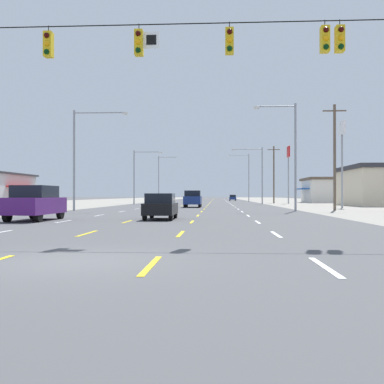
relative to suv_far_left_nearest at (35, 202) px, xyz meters
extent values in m
plane|color=#4C4C4F|center=(7.21, 50.52, -1.03)|extent=(572.00, 572.00, 0.00)
cube|color=gray|center=(-17.54, 50.52, -1.02)|extent=(28.00, 440.00, 0.01)
cube|color=gray|center=(31.96, 50.52, -1.02)|extent=(28.00, 440.00, 0.01)
cube|color=white|center=(1.96, -0.98, -1.02)|extent=(0.14, 2.60, 0.01)
cube|color=white|center=(1.96, 6.52, -1.02)|extent=(0.14, 2.60, 0.01)
cube|color=white|center=(1.96, 14.02, -1.02)|extent=(0.14, 2.60, 0.01)
cube|color=white|center=(1.96, 21.52, -1.02)|extent=(0.14, 2.60, 0.01)
cube|color=white|center=(1.96, 29.02, -1.02)|extent=(0.14, 2.60, 0.01)
cube|color=white|center=(1.96, 36.52, -1.02)|extent=(0.14, 2.60, 0.01)
cube|color=white|center=(1.96, 44.02, -1.02)|extent=(0.14, 2.60, 0.01)
cube|color=white|center=(1.96, 51.52, -1.02)|extent=(0.14, 2.60, 0.01)
cube|color=white|center=(1.96, 59.02, -1.02)|extent=(0.14, 2.60, 0.01)
cube|color=white|center=(1.96, 66.52, -1.02)|extent=(0.14, 2.60, 0.01)
cube|color=white|center=(1.96, 74.02, -1.02)|extent=(0.14, 2.60, 0.01)
cube|color=white|center=(1.96, 81.52, -1.02)|extent=(0.14, 2.60, 0.01)
cube|color=white|center=(1.96, 89.02, -1.02)|extent=(0.14, 2.60, 0.01)
cube|color=white|center=(1.96, 96.52, -1.02)|extent=(0.14, 2.60, 0.01)
cube|color=white|center=(1.96, 104.02, -1.02)|extent=(0.14, 2.60, 0.01)
cube|color=white|center=(1.96, 111.52, -1.02)|extent=(0.14, 2.60, 0.01)
cube|color=white|center=(1.96, 119.02, -1.02)|extent=(0.14, 2.60, 0.01)
cube|color=white|center=(1.96, 126.52, -1.02)|extent=(0.14, 2.60, 0.01)
cube|color=white|center=(1.96, 134.02, -1.02)|extent=(0.14, 2.60, 0.01)
cube|color=white|center=(1.96, 141.52, -1.02)|extent=(0.14, 2.60, 0.01)
cube|color=white|center=(1.96, 149.02, -1.02)|extent=(0.14, 2.60, 0.01)
cube|color=white|center=(1.96, 156.52, -1.02)|extent=(0.14, 2.60, 0.01)
cube|color=white|center=(1.96, 164.02, -1.02)|extent=(0.14, 2.60, 0.01)
cube|color=white|center=(1.96, 171.52, -1.02)|extent=(0.14, 2.60, 0.01)
cube|color=white|center=(1.96, 179.02, -1.02)|extent=(0.14, 2.60, 0.01)
cube|color=white|center=(1.96, 186.52, -1.02)|extent=(0.14, 2.60, 0.01)
cube|color=white|center=(1.96, 194.02, -1.02)|extent=(0.14, 2.60, 0.01)
cube|color=white|center=(1.96, 201.52, -1.02)|extent=(0.14, 2.60, 0.01)
cube|color=yellow|center=(5.46, -8.48, -1.02)|extent=(0.14, 2.60, 0.01)
cube|color=yellow|center=(5.46, -0.98, -1.02)|extent=(0.14, 2.60, 0.01)
cube|color=yellow|center=(5.46, 6.52, -1.02)|extent=(0.14, 2.60, 0.01)
cube|color=yellow|center=(5.46, 14.02, -1.02)|extent=(0.14, 2.60, 0.01)
cube|color=yellow|center=(5.46, 21.52, -1.02)|extent=(0.14, 2.60, 0.01)
cube|color=yellow|center=(5.46, 29.02, -1.02)|extent=(0.14, 2.60, 0.01)
cube|color=yellow|center=(5.46, 36.52, -1.02)|extent=(0.14, 2.60, 0.01)
cube|color=yellow|center=(5.46, 44.02, -1.02)|extent=(0.14, 2.60, 0.01)
cube|color=yellow|center=(5.46, 51.52, -1.02)|extent=(0.14, 2.60, 0.01)
cube|color=yellow|center=(5.46, 59.02, -1.02)|extent=(0.14, 2.60, 0.01)
cube|color=yellow|center=(5.46, 66.52, -1.02)|extent=(0.14, 2.60, 0.01)
cube|color=yellow|center=(5.46, 74.02, -1.02)|extent=(0.14, 2.60, 0.01)
cube|color=yellow|center=(5.46, 81.52, -1.02)|extent=(0.14, 2.60, 0.01)
cube|color=yellow|center=(5.46, 89.02, -1.02)|extent=(0.14, 2.60, 0.01)
cube|color=yellow|center=(5.46, 96.52, -1.02)|extent=(0.14, 2.60, 0.01)
cube|color=yellow|center=(5.46, 104.02, -1.02)|extent=(0.14, 2.60, 0.01)
cube|color=yellow|center=(5.46, 111.52, -1.02)|extent=(0.14, 2.60, 0.01)
cube|color=yellow|center=(5.46, 119.02, -1.02)|extent=(0.14, 2.60, 0.01)
cube|color=yellow|center=(5.46, 126.52, -1.02)|extent=(0.14, 2.60, 0.01)
cube|color=yellow|center=(5.46, 134.02, -1.02)|extent=(0.14, 2.60, 0.01)
cube|color=yellow|center=(5.46, 141.52, -1.02)|extent=(0.14, 2.60, 0.01)
cube|color=yellow|center=(5.46, 149.02, -1.02)|extent=(0.14, 2.60, 0.01)
cube|color=yellow|center=(5.46, 156.52, -1.02)|extent=(0.14, 2.60, 0.01)
cube|color=yellow|center=(5.46, 164.02, -1.02)|extent=(0.14, 2.60, 0.01)
cube|color=yellow|center=(5.46, 171.52, -1.02)|extent=(0.14, 2.60, 0.01)
cube|color=yellow|center=(5.46, 179.02, -1.02)|extent=(0.14, 2.60, 0.01)
cube|color=yellow|center=(5.46, 186.52, -1.02)|extent=(0.14, 2.60, 0.01)
cube|color=yellow|center=(5.46, 194.02, -1.02)|extent=(0.14, 2.60, 0.01)
cube|color=yellow|center=(5.46, 201.52, -1.02)|extent=(0.14, 2.60, 0.01)
cube|color=yellow|center=(8.96, -15.98, -1.02)|extent=(0.14, 2.60, 0.01)
cube|color=yellow|center=(8.96, -8.48, -1.02)|extent=(0.14, 2.60, 0.01)
cube|color=yellow|center=(8.96, -0.98, -1.02)|extent=(0.14, 2.60, 0.01)
cube|color=yellow|center=(8.96, 6.52, -1.02)|extent=(0.14, 2.60, 0.01)
cube|color=yellow|center=(8.96, 14.02, -1.02)|extent=(0.14, 2.60, 0.01)
cube|color=yellow|center=(8.96, 21.52, -1.02)|extent=(0.14, 2.60, 0.01)
cube|color=yellow|center=(8.96, 29.02, -1.02)|extent=(0.14, 2.60, 0.01)
cube|color=yellow|center=(8.96, 36.52, -1.02)|extent=(0.14, 2.60, 0.01)
cube|color=yellow|center=(8.96, 44.02, -1.02)|extent=(0.14, 2.60, 0.01)
cube|color=yellow|center=(8.96, 51.52, -1.02)|extent=(0.14, 2.60, 0.01)
cube|color=yellow|center=(8.96, 59.02, -1.02)|extent=(0.14, 2.60, 0.01)
cube|color=yellow|center=(8.96, 66.52, -1.02)|extent=(0.14, 2.60, 0.01)
cube|color=yellow|center=(8.96, 74.02, -1.02)|extent=(0.14, 2.60, 0.01)
cube|color=yellow|center=(8.96, 81.52, -1.02)|extent=(0.14, 2.60, 0.01)
cube|color=yellow|center=(8.96, 89.02, -1.02)|extent=(0.14, 2.60, 0.01)
cube|color=yellow|center=(8.96, 96.52, -1.02)|extent=(0.14, 2.60, 0.01)
cube|color=yellow|center=(8.96, 104.02, -1.02)|extent=(0.14, 2.60, 0.01)
cube|color=yellow|center=(8.96, 111.52, -1.02)|extent=(0.14, 2.60, 0.01)
cube|color=yellow|center=(8.96, 119.02, -1.02)|extent=(0.14, 2.60, 0.01)
cube|color=yellow|center=(8.96, 126.52, -1.02)|extent=(0.14, 2.60, 0.01)
cube|color=yellow|center=(8.96, 134.02, -1.02)|extent=(0.14, 2.60, 0.01)
cube|color=yellow|center=(8.96, 141.52, -1.02)|extent=(0.14, 2.60, 0.01)
cube|color=yellow|center=(8.96, 149.02, -1.02)|extent=(0.14, 2.60, 0.01)
cube|color=yellow|center=(8.96, 156.52, -1.02)|extent=(0.14, 2.60, 0.01)
cube|color=yellow|center=(8.96, 164.02, -1.02)|extent=(0.14, 2.60, 0.01)
cube|color=yellow|center=(8.96, 171.52, -1.02)|extent=(0.14, 2.60, 0.01)
cube|color=yellow|center=(8.96, 179.02, -1.02)|extent=(0.14, 2.60, 0.01)
cube|color=yellow|center=(8.96, 186.52, -1.02)|extent=(0.14, 2.60, 0.01)
cube|color=yellow|center=(8.96, 194.02, -1.02)|extent=(0.14, 2.60, 0.01)
cube|color=yellow|center=(8.96, 201.52, -1.02)|extent=(0.14, 2.60, 0.01)
cube|color=white|center=(12.46, -15.98, -1.02)|extent=(0.14, 2.60, 0.01)
cube|color=white|center=(12.46, -8.48, -1.02)|extent=(0.14, 2.60, 0.01)
cube|color=white|center=(12.46, -0.98, -1.02)|extent=(0.14, 2.60, 0.01)
cube|color=white|center=(12.46, 6.52, -1.02)|extent=(0.14, 2.60, 0.01)
cube|color=white|center=(12.46, 14.02, -1.02)|extent=(0.14, 2.60, 0.01)
cube|color=white|center=(12.46, 21.52, -1.02)|extent=(0.14, 2.60, 0.01)
cube|color=white|center=(12.46, 29.02, -1.02)|extent=(0.14, 2.60, 0.01)
cube|color=white|center=(12.46, 36.52, -1.02)|extent=(0.14, 2.60, 0.01)
cube|color=white|center=(12.46, 44.02, -1.02)|extent=(0.14, 2.60, 0.01)
cube|color=white|center=(12.46, 51.52, -1.02)|extent=(0.14, 2.60, 0.01)
cube|color=white|center=(12.46, 59.02, -1.02)|extent=(0.14, 2.60, 0.01)
cube|color=white|center=(12.46, 66.52, -1.02)|extent=(0.14, 2.60, 0.01)
cube|color=white|center=(12.46, 74.02, -1.02)|extent=(0.14, 2.60, 0.01)
cube|color=white|center=(12.46, 81.52, -1.02)|extent=(0.14, 2.60, 0.01)
cube|color=white|center=(12.46, 89.02, -1.02)|extent=(0.14, 2.60, 0.01)
cube|color=white|center=(12.46, 96.52, -1.02)|extent=(0.14, 2.60, 0.01)
cube|color=white|center=(12.46, 104.02, -1.02)|extent=(0.14, 2.60, 0.01)
cube|color=white|center=(12.46, 111.52, -1.02)|extent=(0.14, 2.60, 0.01)
cube|color=white|center=(12.46, 119.02, -1.02)|extent=(0.14, 2.60, 0.01)
cube|color=white|center=(12.46, 126.52, -1.02)|extent=(0.14, 2.60, 0.01)
cube|color=white|center=(12.46, 134.02, -1.02)|extent=(0.14, 2.60, 0.01)
cube|color=white|center=(12.46, 141.52, -1.02)|extent=(0.14, 2.60, 0.01)
cube|color=white|center=(12.46, 149.02, -1.02)|extent=(0.14, 2.60, 0.01)
cube|color=white|center=(12.46, 156.52, -1.02)|extent=(0.14, 2.60, 0.01)
cube|color=white|center=(12.46, 164.02, -1.02)|extent=(0.14, 2.60, 0.01)
cube|color=white|center=(12.46, 171.52, -1.02)|extent=(0.14, 2.60, 0.01)
cube|color=white|center=(12.46, 179.02, -1.02)|extent=(0.14, 2.60, 0.01)
cube|color=white|center=(12.46, 186.52, -1.02)|extent=(0.14, 2.60, 0.01)
cube|color=white|center=(12.46, 194.02, -1.02)|extent=(0.14, 2.60, 0.01)
cube|color=white|center=(12.46, 201.52, -1.02)|extent=(0.14, 2.60, 0.01)
cylinder|color=black|center=(7.21, -8.81, 6.64)|extent=(25.56, 0.04, 0.04)
cube|color=white|center=(7.93, -8.87, 6.05)|extent=(0.60, 0.04, 0.60)
cube|color=black|center=(7.93, -8.89, 6.05)|extent=(0.36, 0.01, 0.36)
cube|color=gold|center=(14.65, -8.91, 5.94)|extent=(0.30, 0.34, 0.92)
cylinder|color=black|center=(14.65, -8.91, 6.52)|extent=(0.03, 0.03, 0.24)
sphere|color=#2F0402|center=(14.65, -9.09, 6.22)|extent=(0.20, 0.20, 0.20)
sphere|color=#F29E0C|center=(14.65, -9.09, 5.92)|extent=(0.20, 0.20, 0.20)
sphere|color=black|center=(14.65, -9.09, 5.62)|extent=(0.20, 0.20, 0.20)
cube|color=gold|center=(4.13, -8.91, 5.94)|extent=(0.30, 0.34, 0.92)
cylinder|color=black|center=(4.13, -8.91, 6.52)|extent=(0.03, 0.03, 0.24)
sphere|color=#2F0402|center=(4.13, -9.09, 6.22)|extent=(0.20, 0.20, 0.20)
sphere|color=#F29E0C|center=(4.13, -9.09, 5.92)|extent=(0.20, 0.20, 0.20)
sphere|color=black|center=(4.13, -9.09, 5.62)|extent=(0.20, 0.20, 0.20)
cube|color=gold|center=(7.48, -8.91, 5.94)|extent=(0.30, 0.34, 0.92)
cylinder|color=black|center=(7.48, -8.91, 6.52)|extent=(0.03, 0.03, 0.24)
sphere|color=#2F0402|center=(7.48, -9.09, 6.22)|extent=(0.20, 0.20, 0.20)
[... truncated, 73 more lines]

